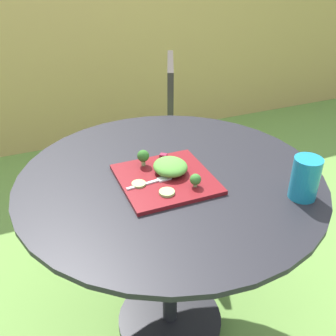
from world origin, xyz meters
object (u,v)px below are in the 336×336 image
at_px(patio_chair, 151,127).
at_px(drinking_glass, 305,180).
at_px(salad_plate, 166,179).
at_px(fork, 153,182).

xyz_separation_m(patio_chair, drinking_glass, (0.09, -1.12, 0.29)).
distance_m(salad_plate, drinking_glass, 0.43).
xyz_separation_m(salad_plate, fork, (-0.05, -0.01, 0.01)).
bearing_deg(fork, patio_chair, 70.53).
distance_m(patio_chair, salad_plate, 0.94).
bearing_deg(patio_chair, fork, -109.47).
bearing_deg(salad_plate, fork, -164.62).
bearing_deg(patio_chair, drinking_glass, -85.42).
relative_size(patio_chair, drinking_glass, 6.68).
height_order(drinking_glass, fork, drinking_glass).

